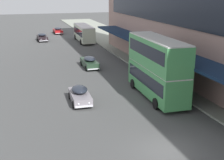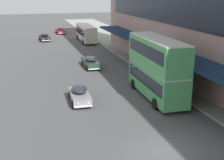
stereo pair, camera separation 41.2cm
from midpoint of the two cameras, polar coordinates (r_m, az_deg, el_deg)
name	(u,v)px [view 2 (the right image)]	position (r m, az deg, el deg)	size (l,w,h in m)	color
ground	(164,151)	(21.23, 10.11, -12.64)	(240.00, 240.00, 0.00)	#464747
transit_bus_kerbside_front	(86,32)	(62.71, -4.57, 8.69)	(2.85, 10.20, 3.23)	beige
transit_bus_kerbside_rear	(157,66)	(29.94, 8.57, 2.54)	(2.99, 9.61, 5.81)	#479C56
sedan_far_back	(90,62)	(41.81, -3.68, 3.31)	(1.81, 4.87, 1.56)	#233827
sedan_second_mid	(45,37)	(65.20, -12.05, 7.70)	(2.02, 4.84, 1.51)	black
sedan_trailing_near	(61,30)	(75.02, -9.24, 8.94)	(2.00, 4.52, 1.50)	#A81518
sedan_second_near	(80,94)	(29.09, -5.56, -2.66)	(1.91, 4.28, 1.55)	gray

